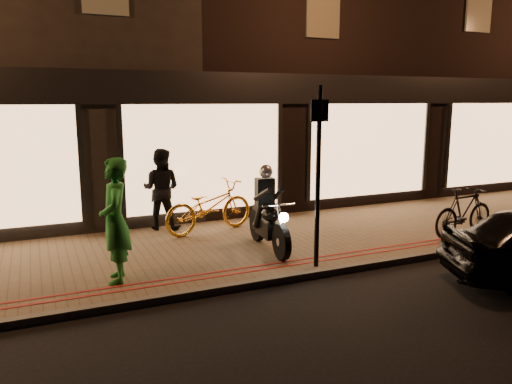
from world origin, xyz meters
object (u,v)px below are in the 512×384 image
at_px(motorcycle, 268,217).
at_px(person_green, 115,220).
at_px(bicycle_gold, 209,207).
at_px(sign_post, 318,168).

relative_size(motorcycle, person_green, 1.01).
distance_m(motorcycle, bicycle_gold, 1.73).
height_order(sign_post, person_green, sign_post).
bearing_deg(person_green, motorcycle, 109.47).
height_order(motorcycle, sign_post, sign_post).
xyz_separation_m(motorcycle, bicycle_gold, (-0.61, 1.62, -0.07)).
bearing_deg(bicycle_gold, person_green, 120.83).
height_order(motorcycle, bicycle_gold, motorcycle).
bearing_deg(motorcycle, bicycle_gold, 115.61).
distance_m(sign_post, bicycle_gold, 3.21).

